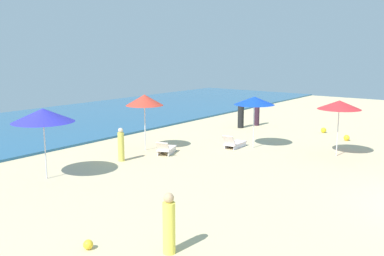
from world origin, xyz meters
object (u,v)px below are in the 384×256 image
(umbrella_1, at_px, (43,115))
(umbrella_3, at_px, (254,101))
(beachgoer_1, at_px, (121,145))
(beachgoer_2, at_px, (241,116))
(umbrella_0, at_px, (144,100))
(beach_ball_0, at_px, (88,245))
(umbrella_2, at_px, (339,105))
(lounge_chair_0_0, at_px, (166,149))
(beachgoer_3, at_px, (257,114))
(beach_ball_1, at_px, (324,130))
(beach_ball_2, at_px, (347,138))
(beachgoer_0, at_px, (169,224))
(lounge_chair_3_0, at_px, (234,143))

(umbrella_1, height_order, umbrella_3, umbrella_1)
(beachgoer_1, relative_size, beachgoer_2, 0.93)
(umbrella_0, distance_m, beach_ball_0, 10.86)
(umbrella_0, bearing_deg, umbrella_2, -60.17)
(lounge_chair_0_0, bearing_deg, umbrella_1, 56.75)
(lounge_chair_0_0, distance_m, beachgoer_3, 9.53)
(beachgoer_2, height_order, beachgoer_3, beachgoer_2)
(beachgoer_1, xyz_separation_m, beach_ball_1, (11.83, -4.76, -0.56))
(umbrella_0, bearing_deg, beach_ball_0, -144.17)
(umbrella_3, xyz_separation_m, beachgoer_3, (5.81, 3.00, -1.65))
(umbrella_2, bearing_deg, beach_ball_2, 10.85)
(beachgoer_0, bearing_deg, umbrella_0, 118.38)
(lounge_chair_3_0, xyz_separation_m, beach_ball_2, (5.18, -3.96, -0.08))
(beachgoer_0, relative_size, beach_ball_1, 4.80)
(umbrella_1, height_order, beachgoer_0, umbrella_1)
(beachgoer_0, bearing_deg, umbrella_2, 72.14)
(beachgoer_2, relative_size, beach_ball_2, 5.10)
(umbrella_3, relative_size, beachgoer_1, 1.73)
(umbrella_3, relative_size, beach_ball_0, 10.45)
(umbrella_1, distance_m, beach_ball_1, 16.38)
(lounge_chair_3_0, relative_size, beach_ball_0, 6.17)
(beach_ball_1, height_order, beach_ball_2, beach_ball_1)
(umbrella_2, distance_m, umbrella_3, 4.01)
(beachgoer_2, distance_m, beach_ball_2, 6.62)
(lounge_chair_3_0, xyz_separation_m, beachgoer_3, (6.42, 2.25, 0.48))
(beachgoer_3, height_order, beach_ball_1, beachgoer_3)
(umbrella_3, bearing_deg, beachgoer_3, 27.32)
(umbrella_0, bearing_deg, umbrella_3, -47.14)
(beachgoer_0, bearing_deg, lounge_chair_3_0, 95.94)
(lounge_chair_0_0, height_order, umbrella_1, umbrella_1)
(lounge_chair_0_0, relative_size, beach_ball_2, 4.70)
(beachgoer_0, height_order, beach_ball_0, beachgoer_0)
(lounge_chair_0_0, bearing_deg, lounge_chair_3_0, -143.05)
(umbrella_0, bearing_deg, beachgoer_1, -164.65)
(umbrella_3, bearing_deg, umbrella_1, 158.49)
(beachgoer_0, height_order, beach_ball_2, beachgoer_0)
(umbrella_2, bearing_deg, beach_ball_0, 172.74)
(beach_ball_1, bearing_deg, lounge_chair_0_0, 157.58)
(beachgoer_1, relative_size, beach_ball_0, 6.04)
(beachgoer_2, bearing_deg, beach_ball_0, 19.44)
(beach_ball_1, bearing_deg, lounge_chair_3_0, 161.90)
(beachgoer_0, distance_m, beachgoer_1, 9.08)
(beachgoer_0, bearing_deg, beachgoer_2, 97.10)
(beach_ball_1, bearing_deg, beachgoer_2, 107.87)
(lounge_chair_0_0, relative_size, lounge_chair_3_0, 0.97)
(umbrella_1, relative_size, beach_ball_1, 8.54)
(lounge_chair_3_0, bearing_deg, lounge_chair_0_0, 56.86)
(umbrella_0, relative_size, beachgoer_1, 1.83)
(lounge_chair_0_0, relative_size, beachgoer_1, 0.99)
(beach_ball_0, xyz_separation_m, beach_ball_2, (16.84, -0.96, 0.03))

